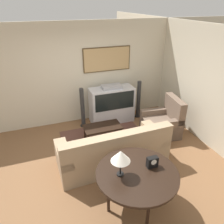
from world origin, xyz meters
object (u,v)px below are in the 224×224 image
(tv, at_px, (112,105))
(couch, at_px, (114,152))
(speaker_tower_right, at_px, (138,100))
(armchair, at_px, (162,123))
(table_lamp, at_px, (121,156))
(speaker_tower_left, at_px, (83,109))
(coffee_table, at_px, (103,128))
(console_table, at_px, (137,175))
(mantel_clock, at_px, (152,162))

(tv, bearing_deg, couch, -108.50)
(tv, height_order, speaker_tower_right, speaker_tower_right)
(armchair, bearing_deg, speaker_tower_right, -164.02)
(table_lamp, relative_size, speaker_tower_left, 0.40)
(tv, bearing_deg, armchair, -47.24)
(coffee_table, distance_m, table_lamp, 2.21)
(armchair, relative_size, console_table, 0.76)
(tv, bearing_deg, speaker_tower_right, -0.28)
(mantel_clock, bearing_deg, armchair, 53.12)
(table_lamp, bearing_deg, tv, 72.80)
(tv, relative_size, couch, 0.53)
(couch, xyz_separation_m, speaker_tower_right, (1.42, 1.77, 0.21))
(mantel_clock, distance_m, speaker_tower_right, 3.12)
(coffee_table, distance_m, mantel_clock, 2.12)
(tv, distance_m, coffee_table, 1.00)
(speaker_tower_right, bearing_deg, mantel_clock, -112.22)
(armchair, xyz_separation_m, table_lamp, (-1.89, -1.79, 0.79))
(table_lamp, bearing_deg, armchair, 43.51)
(table_lamp, height_order, speaker_tower_right, table_lamp)
(couch, bearing_deg, console_table, 86.86)
(couch, relative_size, speaker_tower_right, 2.07)
(coffee_table, relative_size, table_lamp, 2.04)
(coffee_table, relative_size, speaker_tower_left, 0.82)
(armchair, bearing_deg, mantel_clock, -30.04)
(couch, xyz_separation_m, console_table, (-0.03, -1.14, 0.37))
(couch, distance_m, table_lamp, 1.38)
(table_lamp, bearing_deg, coffee_table, 80.16)
(tv, bearing_deg, table_lamp, -107.20)
(couch, distance_m, armchair, 1.74)
(coffee_table, bearing_deg, table_lamp, -99.84)
(console_table, relative_size, speaker_tower_left, 1.17)
(armchair, bearing_deg, table_lamp, -39.65)
(mantel_clock, xyz_separation_m, speaker_tower_left, (-0.48, 2.87, -0.32))
(speaker_tower_right, bearing_deg, coffee_table, -148.78)
(armchair, height_order, console_table, armchair)
(console_table, height_order, speaker_tower_left, speaker_tower_left)
(table_lamp, bearing_deg, mantel_clock, -0.09)
(couch, bearing_deg, coffee_table, -95.27)
(armchair, distance_m, table_lamp, 2.72)
(coffee_table, relative_size, mantel_clock, 4.98)
(tv, xyz_separation_m, speaker_tower_left, (-0.83, -0.00, 0.01))
(console_table, bearing_deg, table_lamp, 170.30)
(armchair, distance_m, console_table, 2.48)
(console_table, distance_m, speaker_tower_left, 2.93)
(speaker_tower_left, relative_size, speaker_tower_right, 1.00)
(tv, xyz_separation_m, speaker_tower_right, (0.83, -0.00, 0.01))
(armchair, distance_m, mantel_clock, 2.31)
(mantel_clock, bearing_deg, couch, 102.72)
(console_table, height_order, table_lamp, table_lamp)
(coffee_table, bearing_deg, speaker_tower_left, 109.45)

